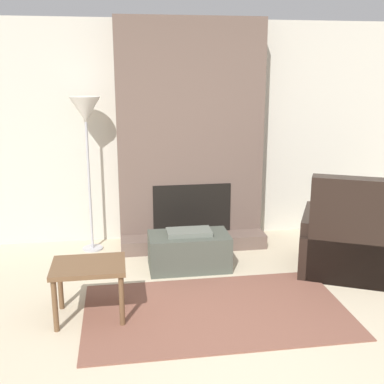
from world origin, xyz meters
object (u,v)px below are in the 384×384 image
armchair (347,243)px  side_table (89,273)px  ottoman (189,251)px  floor_lamp_left (86,117)px

armchair → side_table: armchair is taller
ottoman → armchair: bearing=-12.1°
ottoman → side_table: 1.34m
side_table → ottoman: bearing=42.6°
floor_lamp_left → ottoman: bearing=-35.0°
side_table → floor_lamp_left: bearing=92.1°
armchair → floor_lamp_left: size_ratio=0.71×
side_table → floor_lamp_left: floor_lamp_left is taller
ottoman → side_table: (-0.97, -0.90, 0.21)m
armchair → floor_lamp_left: 3.08m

